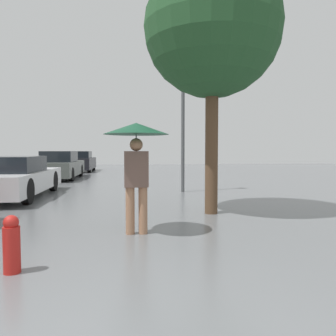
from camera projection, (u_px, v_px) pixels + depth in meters
pedestrian at (136, 145)px, 5.22m from camera, size 1.05×1.05×1.79m
parked_car_second at (14, 178)px, 9.41m from camera, size 1.72×4.48×1.18m
parked_car_third at (61, 166)px, 15.57m from camera, size 1.62×4.48×1.31m
parked_car_farthest at (78, 162)px, 20.91m from camera, size 1.85×3.89×1.29m
tree at (212, 30)px, 6.81m from camera, size 2.86×2.86×5.32m
street_lamp at (183, 87)px, 10.45m from camera, size 0.38×0.38×4.82m
fire_hydrant at (12, 244)px, 3.60m from camera, size 0.18×0.18×0.64m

